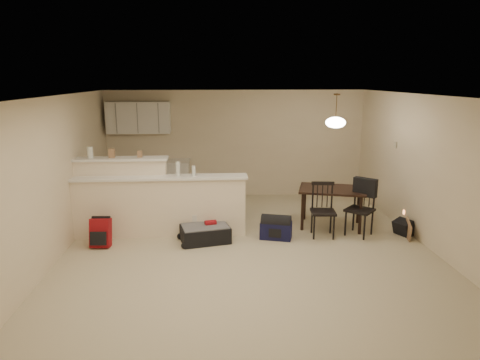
{
  "coord_description": "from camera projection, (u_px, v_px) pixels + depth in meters",
  "views": [
    {
      "loc": [
        -0.59,
        -6.45,
        2.76
      ],
      "look_at": [
        -0.1,
        0.7,
        1.05
      ],
      "focal_mm": 32.0,
      "sensor_mm": 36.0,
      "label": 1
    }
  ],
  "objects": [
    {
      "name": "room",
      "position": [
        249.0,
        178.0,
        6.65
      ],
      "size": [
        7.0,
        7.02,
        2.5
      ],
      "color": "#C4B797",
      "rests_on": "ground"
    },
    {
      "name": "bottle_b",
      "position": [
        194.0,
        171.0,
        7.48
      ],
      "size": [
        0.06,
        0.06,
        0.18
      ],
      "primitive_type": "cylinder",
      "color": "silver",
      "rests_on": "breakfast_bar"
    },
    {
      "name": "upper_cabinets",
      "position": [
        139.0,
        118.0,
        9.57
      ],
      "size": [
        1.4,
        0.34,
        0.7
      ],
      "primitive_type": "cube",
      "color": "white",
      "rests_on": "room"
    },
    {
      "name": "pendant_lamp",
      "position": [
        336.0,
        122.0,
        7.72
      ],
      "size": [
        0.36,
        0.36,
        0.62
      ],
      "color": "brown",
      "rests_on": "room"
    },
    {
      "name": "suitcase",
      "position": [
        205.0,
        234.0,
        7.39
      ],
      "size": [
        0.91,
        0.69,
        0.27
      ],
      "primitive_type": "cube",
      "rotation": [
        0.0,
        0.0,
        0.22
      ],
      "color": "black",
      "rests_on": "ground"
    },
    {
      "name": "cardboard_sheet",
      "position": [
        408.0,
        230.0,
        7.52
      ],
      "size": [
        0.12,
        0.42,
        0.33
      ],
      "primitive_type": "cube",
      "rotation": [
        0.0,
        0.0,
        1.34
      ],
      "color": "#9A724F",
      "rests_on": "ground"
    },
    {
      "name": "black_daypack",
      "position": [
        404.0,
        228.0,
        7.69
      ],
      "size": [
        0.33,
        0.38,
        0.28
      ],
      "primitive_type": "cube",
      "rotation": [
        0.0,
        0.0,
        2.01
      ],
      "color": "black",
      "rests_on": "ground"
    },
    {
      "name": "cereal_box",
      "position": [
        112.0,
        153.0,
        7.53
      ],
      "size": [
        0.1,
        0.07,
        0.16
      ],
      "primitive_type": "cube",
      "color": "#9A724F",
      "rests_on": "breakfast_bar"
    },
    {
      "name": "dining_chair_far",
      "position": [
        360.0,
        208.0,
        7.61
      ],
      "size": [
        0.61,
        0.6,
        1.0
      ],
      "primitive_type": null,
      "rotation": [
        0.0,
        0.0,
        -0.75
      ],
      "color": "black",
      "rests_on": "ground"
    },
    {
      "name": "kitchen_counter",
      "position": [
        150.0,
        182.0,
        9.8
      ],
      "size": [
        1.8,
        0.6,
        0.9
      ],
      "primitive_type": "cube",
      "color": "white",
      "rests_on": "ground"
    },
    {
      "name": "dining_chair_near",
      "position": [
        323.0,
        210.0,
        7.56
      ],
      "size": [
        0.46,
        0.44,
        0.96
      ],
      "primitive_type": null,
      "rotation": [
        0.0,
        0.0,
        -0.1
      ],
      "color": "black",
      "rests_on": "ground"
    },
    {
      "name": "navy_duffel",
      "position": [
        276.0,
        230.0,
        7.53
      ],
      "size": [
        0.6,
        0.43,
        0.3
      ],
      "primitive_type": "cube",
      "rotation": [
        0.0,
        0.0,
        -0.27
      ],
      "color": "#12133A",
      "rests_on": "ground"
    },
    {
      "name": "jar",
      "position": [
        90.0,
        152.0,
        7.5
      ],
      "size": [
        0.1,
        0.1,
        0.2
      ],
      "primitive_type": "cylinder",
      "color": "silver",
      "rests_on": "breakfast_bar"
    },
    {
      "name": "bottle_a",
      "position": [
        178.0,
        169.0,
        7.45
      ],
      "size": [
        0.07,
        0.07,
        0.26
      ],
      "primitive_type": "cylinder",
      "color": "silver",
      "rests_on": "breakfast_bar"
    },
    {
      "name": "thermostat",
      "position": [
        395.0,
        145.0,
        8.3
      ],
      "size": [
        0.02,
        0.12,
        0.12
      ],
      "primitive_type": "cube",
      "color": "beige",
      "rests_on": "room"
    },
    {
      "name": "small_box",
      "position": [
        140.0,
        154.0,
        7.57
      ],
      "size": [
        0.08,
        0.06,
        0.12
      ],
      "primitive_type": "cube",
      "color": "#9A724F",
      "rests_on": "breakfast_bar"
    },
    {
      "name": "breakfast_bar",
      "position": [
        146.0,
        202.0,
        7.63
      ],
      "size": [
        3.08,
        0.58,
        1.39
      ],
      "color": "#F5E3C6",
      "rests_on": "ground"
    },
    {
      "name": "dining_table",
      "position": [
        332.0,
        193.0,
        8.03
      ],
      "size": [
        1.37,
        1.09,
        0.75
      ],
      "rotation": [
        0.0,
        0.0,
        -0.28
      ],
      "color": "black",
      "rests_on": "ground"
    },
    {
      "name": "red_backpack",
      "position": [
        101.0,
        233.0,
        7.15
      ],
      "size": [
        0.34,
        0.22,
        0.48
      ],
      "primitive_type": "cube",
      "rotation": [
        0.0,
        0.0,
        -0.07
      ],
      "color": "maroon",
      "rests_on": "ground"
    }
  ]
}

